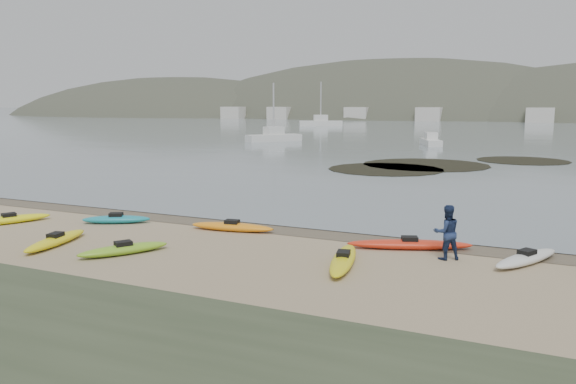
% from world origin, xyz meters
% --- Properties ---
extents(ground, '(600.00, 600.00, 0.00)m').
position_xyz_m(ground, '(0.00, 0.00, 0.00)').
color(ground, tan).
rests_on(ground, ground).
extents(wet_sand, '(60.00, 60.00, 0.00)m').
position_xyz_m(wet_sand, '(0.00, -0.30, 0.00)').
color(wet_sand, brown).
rests_on(wet_sand, ground).
extents(water, '(1200.00, 1200.00, 0.00)m').
position_xyz_m(water, '(0.00, 300.00, 0.01)').
color(water, slate).
rests_on(water, ground).
extents(kayaks, '(22.79, 8.00, 0.34)m').
position_xyz_m(kayaks, '(-0.98, -3.45, 0.17)').
color(kayaks, '#FCFA15').
rests_on(kayaks, ground).
extents(person_east, '(1.13, 1.06, 1.84)m').
position_xyz_m(person_east, '(6.82, -2.25, 0.92)').
color(person_east, navy).
rests_on(person_east, ground).
extents(kelp_mats, '(17.99, 20.06, 0.04)m').
position_xyz_m(kelp_mats, '(1.74, 26.80, 0.03)').
color(kelp_mats, black).
rests_on(kelp_mats, water).
extents(moored_boats, '(90.00, 67.32, 1.36)m').
position_xyz_m(moored_boats, '(-1.55, 84.69, 0.59)').
color(moored_boats, silver).
rests_on(moored_boats, ground).
extents(far_town, '(199.00, 5.00, 4.00)m').
position_xyz_m(far_town, '(6.00, 145.00, 2.00)').
color(far_town, beige).
rests_on(far_town, ground).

